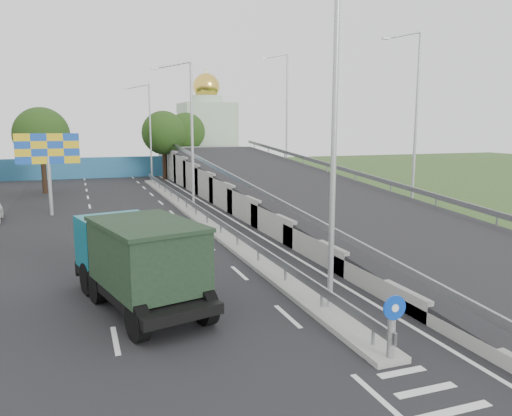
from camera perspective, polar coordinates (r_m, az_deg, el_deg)
name	(u,v)px	position (r m, az deg, el deg)	size (l,w,h in m)	color
ground	(450,410)	(12.28, 21.30, -20.72)	(160.00, 160.00, 0.00)	#2D4C1E
road_surface	(160,233)	(28.81, -10.89, -2.82)	(26.00, 90.00, 0.04)	black
median	(196,216)	(33.19, -6.87, -0.92)	(1.00, 44.00, 0.20)	gray
overpass_ramp	(300,187)	(35.36, 5.01, 2.46)	(10.00, 50.00, 3.50)	gray
median_guardrail	(196,206)	(33.08, -6.89, 0.19)	(0.09, 44.00, 0.71)	gray
sign_bollard	(392,327)	(13.35, 15.31, -12.94)	(0.64, 0.23, 1.67)	black
lamp_post_near	(329,133)	(15.68, 8.30, 8.51)	(2.74, 0.18, 10.08)	#B2B5B7
lamp_post_mid	(189,128)	(34.63, -7.64, 9.00)	(2.74, 0.18, 10.08)	#B2B5B7
lamp_post_far	(148,127)	(54.34, -12.19, 9.01)	(2.74, 0.18, 10.08)	#B2B5B7
blue_wall	(107,168)	(60.12, -16.71, 4.45)	(30.00, 0.50, 2.40)	teal
church	(207,130)	(70.01, -5.63, 8.82)	(7.00, 7.00, 13.80)	#B2CCAD
billboard	(48,153)	(35.93, -22.70, 5.78)	(4.00, 0.24, 5.50)	#B2B5B7
tree_left_mid	(41,135)	(47.93, -23.33, 7.67)	(4.80, 4.80, 7.60)	black
tree_median_far	(163,133)	(56.61, -10.53, 8.44)	(4.80, 4.80, 7.60)	black
tree_ramp_far	(186,132)	(64.23, -8.01, 8.61)	(4.80, 4.80, 7.60)	black
dump_truck	(138,258)	(17.16, -13.36, -5.55)	(4.10, 7.27, 3.03)	black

